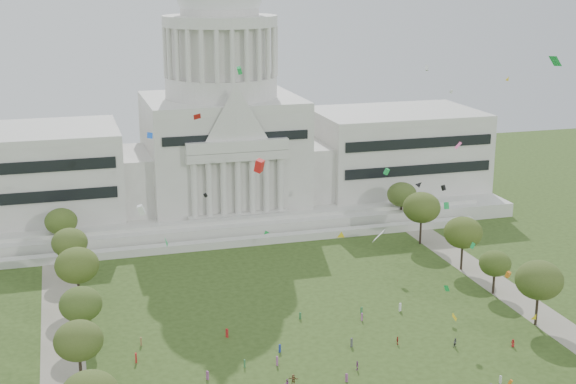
% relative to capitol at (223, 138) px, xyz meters
% --- Properties ---
extents(capitol, '(160.00, 64.50, 91.30)m').
position_rel_capitol_xyz_m(capitol, '(0.00, 0.00, 0.00)').
color(capitol, silver).
rests_on(capitol, ground).
extents(path_left, '(8.00, 160.00, 0.04)m').
position_rel_capitol_xyz_m(path_left, '(-48.00, -83.59, -22.28)').
color(path_left, gray).
rests_on(path_left, ground).
extents(path_right, '(8.00, 160.00, 0.04)m').
position_rel_capitol_xyz_m(path_right, '(48.00, -83.59, -22.28)').
color(path_right, gray).
rests_on(path_right, ground).
extents(row_tree_l_2, '(8.42, 8.42, 11.97)m').
position_rel_capitol_xyz_m(row_tree_l_2, '(-45.04, -96.29, -13.79)').
color(row_tree_l_2, black).
rests_on(row_tree_l_2, ground).
extents(row_tree_r_2, '(9.55, 9.55, 13.58)m').
position_rel_capitol_xyz_m(row_tree_r_2, '(44.17, -96.15, -12.64)').
color(row_tree_r_2, black).
rests_on(row_tree_r_2, ground).
extents(row_tree_l_3, '(8.12, 8.12, 11.55)m').
position_rel_capitol_xyz_m(row_tree_l_3, '(-44.09, -79.67, -14.09)').
color(row_tree_l_3, black).
rests_on(row_tree_l_3, ground).
extents(row_tree_r_3, '(7.01, 7.01, 9.98)m').
position_rel_capitol_xyz_m(row_tree_r_3, '(44.40, -79.10, -15.21)').
color(row_tree_r_3, black).
rests_on(row_tree_r_3, ground).
extents(row_tree_l_4, '(9.29, 9.29, 13.21)m').
position_rel_capitol_xyz_m(row_tree_l_4, '(-44.08, -61.17, -12.90)').
color(row_tree_l_4, black).
rests_on(row_tree_l_4, ground).
extents(row_tree_r_4, '(9.19, 9.19, 13.06)m').
position_rel_capitol_xyz_m(row_tree_r_4, '(44.76, -63.55, -13.01)').
color(row_tree_r_4, black).
rests_on(row_tree_r_4, ground).
extents(row_tree_l_5, '(8.33, 8.33, 11.85)m').
position_rel_capitol_xyz_m(row_tree_l_5, '(-45.22, -42.58, -13.88)').
color(row_tree_l_5, black).
rests_on(row_tree_l_5, ground).
extents(row_tree_r_5, '(9.82, 9.82, 13.96)m').
position_rel_capitol_xyz_m(row_tree_r_5, '(43.49, -43.40, -12.37)').
color(row_tree_r_5, black).
rests_on(row_tree_r_5, ground).
extents(row_tree_l_6, '(8.19, 8.19, 11.64)m').
position_rel_capitol_xyz_m(row_tree_l_6, '(-46.87, -24.45, -14.02)').
color(row_tree_l_6, black).
rests_on(row_tree_l_6, ground).
extents(row_tree_r_6, '(8.42, 8.42, 11.97)m').
position_rel_capitol_xyz_m(row_tree_r_6, '(45.96, -25.46, -13.79)').
color(row_tree_r_6, black).
rests_on(row_tree_r_6, ground).
extents(person_0, '(0.88, 0.92, 1.59)m').
position_rel_capitol_xyz_m(person_0, '(34.40, -103.71, -21.50)').
color(person_0, '#B21E1E').
rests_on(person_0, ground).
extents(person_2, '(1.02, 0.84, 1.82)m').
position_rel_capitol_xyz_m(person_2, '(23.85, -100.75, -21.39)').
color(person_2, '#4C4C51').
rests_on(person_2, ground).
extents(person_4, '(0.65, 1.06, 1.73)m').
position_rel_capitol_xyz_m(person_4, '(2.63, -104.07, -21.43)').
color(person_4, '#994C8C').
rests_on(person_4, ground).
extents(person_5, '(1.91, 1.36, 1.91)m').
position_rel_capitol_xyz_m(person_5, '(-9.85, -105.95, -21.34)').
color(person_5, olive).
rests_on(person_5, ground).
extents(person_8, '(0.93, 0.64, 1.79)m').
position_rel_capitol_xyz_m(person_8, '(-11.32, -107.02, -21.40)').
color(person_8, '#994C8C').
rests_on(person_8, ground).
extents(person_10, '(0.73, 1.03, 1.59)m').
position_rel_capitol_xyz_m(person_10, '(13.73, -96.61, -21.50)').
color(person_10, '#B21E1E').
rests_on(person_10, ground).
extents(distant_crowd, '(67.18, 39.76, 1.91)m').
position_rel_capitol_xyz_m(distant_crowd, '(-14.18, -98.44, -21.45)').
color(distant_crowd, olive).
rests_on(distant_crowd, ground).
extents(kite_swarm, '(85.50, 101.85, 66.17)m').
position_rel_capitol_xyz_m(kite_swarm, '(1.90, -105.71, 7.81)').
color(kite_swarm, white).
rests_on(kite_swarm, ground).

